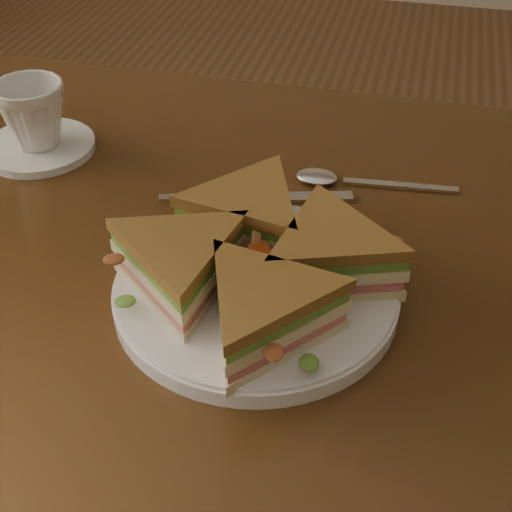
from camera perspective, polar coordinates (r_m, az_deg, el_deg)
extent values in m
cube|color=#311B0B|center=(0.71, 4.47, -2.49)|extent=(1.20, 0.80, 0.04)
cylinder|color=black|center=(1.36, -16.66, -1.52)|extent=(0.06, 0.06, 0.71)
cylinder|color=white|center=(0.66, 0.00, -2.85)|extent=(0.26, 0.26, 0.02)
cube|color=silver|center=(0.83, 11.47, 5.48)|extent=(0.13, 0.02, 0.00)
ellipsoid|color=silver|center=(0.82, 4.89, 6.30)|extent=(0.05, 0.03, 0.01)
cube|color=silver|center=(0.79, 0.55, 4.63)|extent=(0.20, 0.07, 0.00)
cube|color=silver|center=(0.79, -5.99, 4.53)|extent=(0.05, 0.02, 0.00)
cylinder|color=white|center=(0.92, -16.93, 8.36)|extent=(0.13, 0.13, 0.01)
imported|color=white|center=(0.90, -17.45, 10.76)|extent=(0.11, 0.11, 0.08)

